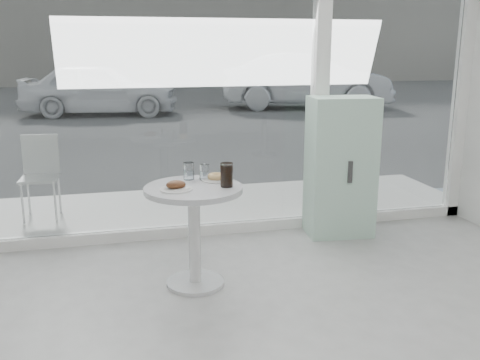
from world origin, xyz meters
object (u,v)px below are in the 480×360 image
object	(u,v)px
patio_chair	(40,171)
mint_cabinet	(341,167)
plate_donut	(216,178)
main_table	(194,215)
cola_glass	(227,175)
plate_fritter	(176,186)
car_white	(100,89)
water_tumbler_b	(204,173)
water_tumbler_a	(189,172)
car_silver	(306,81)

from	to	relation	value
patio_chair	mint_cabinet	bearing A→B (deg)	-17.92
mint_cabinet	plate_donut	distance (m)	1.50
main_table	cola_glass	size ratio (longest dim) A/B	4.39
plate_donut	plate_fritter	bearing A→B (deg)	-148.00
car_white	plate_donut	size ratio (longest dim) A/B	17.70
main_table	water_tumbler_b	distance (m)	0.35
plate_fritter	water_tumbler_a	xyz separation A→B (m)	(0.13, 0.29, 0.03)
car_silver	plate_fritter	world-z (taller)	car_silver
water_tumbler_a	plate_donut	bearing A→B (deg)	-23.14
main_table	water_tumbler_a	world-z (taller)	water_tumbler_a
car_white	plate_donut	bearing A→B (deg)	-166.55
mint_cabinet	water_tumbler_a	bearing A→B (deg)	-153.10
main_table	mint_cabinet	world-z (taller)	mint_cabinet
plate_donut	water_tumbler_a	xyz separation A→B (m)	(-0.20, 0.08, 0.04)
patio_chair	plate_donut	xyz separation A→B (m)	(1.48, -1.75, 0.26)
water_tumbler_a	water_tumbler_b	size ratio (longest dim) A/B	1.10
patio_chair	car_white	xyz separation A→B (m)	(0.50, 9.01, 0.16)
water_tumbler_a	main_table	bearing A→B (deg)	-89.80
water_tumbler_a	cola_glass	world-z (taller)	cola_glass
car_silver	water_tumbler_b	bearing A→B (deg)	167.82
car_white	plate_fritter	xyz separation A→B (m)	(0.66, -10.97, 0.11)
water_tumbler_b	patio_chair	bearing A→B (deg)	129.28
water_tumbler_a	plate_fritter	bearing A→B (deg)	-114.25
main_table	car_white	xyz separation A→B (m)	(-0.79, 10.91, 0.13)
plate_donut	car_white	bearing A→B (deg)	95.22
plate_donut	water_tumbler_b	bearing A→B (deg)	150.49
water_tumbler_b	cola_glass	bearing A→B (deg)	-63.64
mint_cabinet	plate_fritter	world-z (taller)	mint_cabinet
patio_chair	water_tumbler_a	size ratio (longest dim) A/B	6.39
main_table	plate_fritter	world-z (taller)	plate_fritter
patio_chair	water_tumbler_a	bearing A→B (deg)	-49.44
plate_donut	cola_glass	distance (m)	0.21
main_table	plate_fritter	distance (m)	0.29
patio_chair	car_silver	distance (m)	11.20
patio_chair	main_table	bearing A→B (deg)	-52.82
car_silver	plate_donut	bearing A→B (deg)	168.26
plate_donut	cola_glass	size ratio (longest dim) A/B	1.29
mint_cabinet	water_tumbler_b	world-z (taller)	mint_cabinet
main_table	car_silver	distance (m)	12.23
car_silver	patio_chair	bearing A→B (deg)	157.67
car_white	cola_glass	size ratio (longest dim) A/B	22.83
plate_fritter	patio_chair	bearing A→B (deg)	120.47
plate_donut	water_tumbler_b	xyz separation A→B (m)	(-0.08, 0.05, 0.03)
plate_donut	water_tumbler_a	size ratio (longest dim) A/B	1.72
mint_cabinet	cola_glass	size ratio (longest dim) A/B	7.48
main_table	water_tumbler_a	xyz separation A→B (m)	(-0.00, 0.22, 0.28)
plate_donut	water_tumbler_a	bearing A→B (deg)	156.86
car_white	cola_glass	world-z (taller)	car_white
car_silver	plate_donut	xyz separation A→B (m)	(-4.83, -11.01, -0.00)
car_white	cola_glass	distance (m)	11.02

